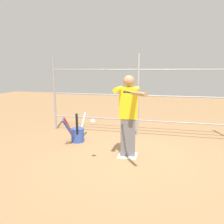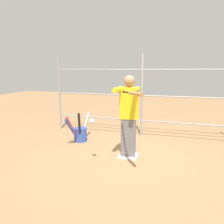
{
  "view_description": "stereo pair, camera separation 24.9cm",
  "coord_description": "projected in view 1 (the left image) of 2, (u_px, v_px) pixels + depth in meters",
  "views": [
    {
      "loc": [
        -0.75,
        4.45,
        1.84
      ],
      "look_at": [
        0.3,
        0.23,
        1.0
      ],
      "focal_mm": 35.0,
      "sensor_mm": 36.0,
      "label": 1
    },
    {
      "loc": [
        -0.99,
        4.38,
        1.84
      ],
      "look_at": [
        0.3,
        0.23,
        1.0
      ],
      "focal_mm": 35.0,
      "sensor_mm": 36.0,
      "label": 2
    }
  ],
  "objects": [
    {
      "name": "home_plate",
      "position": [
        128.0,
        155.0,
        4.76
      ],
      "size": [
        0.4,
        0.4,
        0.02
      ],
      "color": "white",
      "rests_on": "ground"
    },
    {
      "name": "softball_in_flight",
      "position": [
        93.0,
        121.0,
        4.2
      ],
      "size": [
        0.1,
        0.1,
        0.1
      ],
      "color": "white"
    },
    {
      "name": "baseball_bat_swinging",
      "position": [
        136.0,
        93.0,
        3.58
      ],
      "size": [
        0.51,
        0.72,
        0.09
      ],
      "color": "black"
    },
    {
      "name": "ground_plane",
      "position": [
        128.0,
        156.0,
        4.76
      ],
      "size": [
        24.0,
        24.0,
        0.0
      ],
      "primitive_type": "plane",
      "color": "#9E754C"
    },
    {
      "name": "fence_backstop",
      "position": [
        138.0,
        95.0,
        6.07
      ],
      "size": [
        5.19,
        0.06,
        2.29
      ],
      "color": "#939399",
      "rests_on": "ground"
    },
    {
      "name": "batter",
      "position": [
        128.0,
        114.0,
        4.57
      ],
      "size": [
        0.44,
        0.63,
        1.74
      ],
      "color": "slate",
      "rests_on": "ground"
    },
    {
      "name": "bat_bucket",
      "position": [
        77.0,
        134.0,
        5.63
      ],
      "size": [
        0.36,
        1.17,
        0.82
      ],
      "color": "#3351B2",
      "rests_on": "ground"
    }
  ]
}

